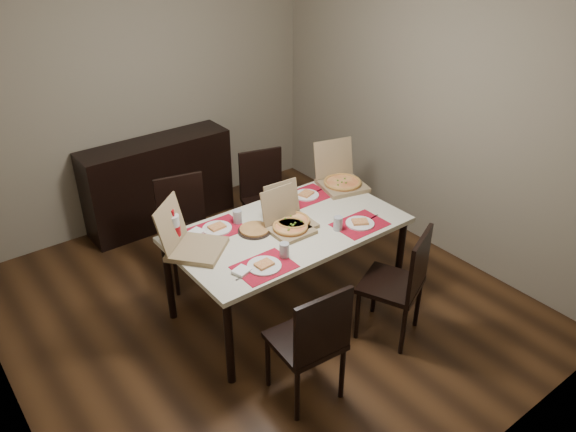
{
  "coord_description": "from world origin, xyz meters",
  "views": [
    {
      "loc": [
        -2.08,
        -3.08,
        2.97
      ],
      "look_at": [
        0.19,
        -0.13,
        0.85
      ],
      "focal_mm": 35.0,
      "sensor_mm": 36.0,
      "label": 1
    }
  ],
  "objects_px": {
    "chair_near_right": "(401,281)",
    "chair_far_right": "(265,195)",
    "chair_near_left": "(312,340)",
    "sideboard": "(159,183)",
    "dining_table": "(288,235)",
    "soda_bottle": "(174,230)",
    "dip_bowl": "(286,213)",
    "chair_far_left": "(186,225)",
    "pizza_box_center": "(288,224)"
  },
  "relations": [
    {
      "from": "dining_table",
      "to": "chair_near_left",
      "type": "distance_m",
      "value": 1.04
    },
    {
      "from": "soda_bottle",
      "to": "chair_far_left",
      "type": "bearing_deg",
      "value": 57.21
    },
    {
      "from": "dining_table",
      "to": "dip_bowl",
      "type": "xyz_separation_m",
      "value": [
        0.11,
        0.17,
        0.08
      ]
    },
    {
      "from": "sideboard",
      "to": "dip_bowl",
      "type": "relative_size",
      "value": 11.28
    },
    {
      "from": "dining_table",
      "to": "chair_far_right",
      "type": "distance_m",
      "value": 1.03
    },
    {
      "from": "dining_table",
      "to": "chair_far_left",
      "type": "distance_m",
      "value": 1.0
    },
    {
      "from": "chair_far_left",
      "to": "chair_near_right",
      "type": "bearing_deg",
      "value": -62.75
    },
    {
      "from": "chair_far_right",
      "to": "chair_near_right",
      "type": "bearing_deg",
      "value": -89.92
    },
    {
      "from": "chair_far_right",
      "to": "dip_bowl",
      "type": "height_order",
      "value": "chair_far_right"
    },
    {
      "from": "dip_bowl",
      "to": "pizza_box_center",
      "type": "bearing_deg",
      "value": -124.05
    },
    {
      "from": "chair_near_left",
      "to": "chair_far_right",
      "type": "bearing_deg",
      "value": 62.85
    },
    {
      "from": "chair_near_right",
      "to": "chair_far_left",
      "type": "height_order",
      "value": "same"
    },
    {
      "from": "chair_near_left",
      "to": "chair_near_right",
      "type": "height_order",
      "value": "same"
    },
    {
      "from": "sideboard",
      "to": "chair_far_right",
      "type": "relative_size",
      "value": 1.61
    },
    {
      "from": "chair_far_right",
      "to": "dining_table",
      "type": "bearing_deg",
      "value": -115.24
    },
    {
      "from": "dining_table",
      "to": "chair_far_right",
      "type": "xyz_separation_m",
      "value": [
        0.43,
        0.92,
        -0.17
      ]
    },
    {
      "from": "chair_near_right",
      "to": "chair_far_right",
      "type": "bearing_deg",
      "value": 90.08
    },
    {
      "from": "dining_table",
      "to": "chair_far_right",
      "type": "relative_size",
      "value": 1.94
    },
    {
      "from": "soda_bottle",
      "to": "dip_bowl",
      "type": "bearing_deg",
      "value": -9.4
    },
    {
      "from": "dining_table",
      "to": "dip_bowl",
      "type": "relative_size",
      "value": 13.54
    },
    {
      "from": "pizza_box_center",
      "to": "chair_far_right",
      "type": "bearing_deg",
      "value": 64.21
    },
    {
      "from": "sideboard",
      "to": "chair_far_right",
      "type": "bearing_deg",
      "value": -57.65
    },
    {
      "from": "chair_far_left",
      "to": "chair_near_left",
      "type": "bearing_deg",
      "value": -91.94
    },
    {
      "from": "chair_near_left",
      "to": "chair_far_right",
      "type": "height_order",
      "value": "same"
    },
    {
      "from": "chair_far_right",
      "to": "soda_bottle",
      "type": "xyz_separation_m",
      "value": [
        -1.23,
        -0.6,
        0.36
      ]
    },
    {
      "from": "chair_far_left",
      "to": "chair_far_right",
      "type": "xyz_separation_m",
      "value": [
        0.87,
        0.03,
        0.0
      ]
    },
    {
      "from": "dining_table",
      "to": "pizza_box_center",
      "type": "xyz_separation_m",
      "value": [
        -0.03,
        -0.03,
        0.12
      ]
    },
    {
      "from": "chair_far_left",
      "to": "pizza_box_center",
      "type": "xyz_separation_m",
      "value": [
        0.41,
        -0.92,
        0.29
      ]
    },
    {
      "from": "sideboard",
      "to": "pizza_box_center",
      "type": "relative_size",
      "value": 4.43
    },
    {
      "from": "sideboard",
      "to": "chair_far_left",
      "type": "bearing_deg",
      "value": -103.31
    },
    {
      "from": "chair_near_right",
      "to": "chair_far_left",
      "type": "bearing_deg",
      "value": 117.25
    },
    {
      "from": "sideboard",
      "to": "pizza_box_center",
      "type": "distance_m",
      "value": 1.98
    },
    {
      "from": "chair_near_left",
      "to": "dip_bowl",
      "type": "height_order",
      "value": "chair_near_left"
    },
    {
      "from": "chair_near_left",
      "to": "chair_near_right",
      "type": "relative_size",
      "value": 1.0
    },
    {
      "from": "chair_far_right",
      "to": "pizza_box_center",
      "type": "height_order",
      "value": "pizza_box_center"
    },
    {
      "from": "chair_near_right",
      "to": "chair_far_left",
      "type": "relative_size",
      "value": 1.0
    },
    {
      "from": "dip_bowl",
      "to": "soda_bottle",
      "type": "bearing_deg",
      "value": 170.6
    },
    {
      "from": "chair_near_right",
      "to": "chair_far_left",
      "type": "xyz_separation_m",
      "value": [
        -0.87,
        1.69,
        0.0
      ]
    },
    {
      "from": "chair_near_left",
      "to": "soda_bottle",
      "type": "bearing_deg",
      "value": 104.09
    },
    {
      "from": "sideboard",
      "to": "chair_far_left",
      "type": "xyz_separation_m",
      "value": [
        -0.24,
        -1.02,
        0.06
      ]
    },
    {
      "from": "chair_far_right",
      "to": "dip_bowl",
      "type": "bearing_deg",
      "value": -113.33
    },
    {
      "from": "dining_table",
      "to": "chair_near_right",
      "type": "distance_m",
      "value": 0.93
    },
    {
      "from": "chair_near_right",
      "to": "soda_bottle",
      "type": "relative_size",
      "value": 3.31
    },
    {
      "from": "dining_table",
      "to": "soda_bottle",
      "type": "distance_m",
      "value": 0.88
    },
    {
      "from": "chair_far_left",
      "to": "dip_bowl",
      "type": "bearing_deg",
      "value": -52.73
    },
    {
      "from": "chair_far_right",
      "to": "sideboard",
      "type": "bearing_deg",
      "value": 122.35
    },
    {
      "from": "chair_near_right",
      "to": "soda_bottle",
      "type": "height_order",
      "value": "soda_bottle"
    },
    {
      "from": "chair_far_right",
      "to": "pizza_box_center",
      "type": "distance_m",
      "value": 1.09
    },
    {
      "from": "chair_near_left",
      "to": "chair_near_right",
      "type": "bearing_deg",
      "value": 5.46
    },
    {
      "from": "sideboard",
      "to": "chair_near_right",
      "type": "bearing_deg",
      "value": -76.94
    }
  ]
}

